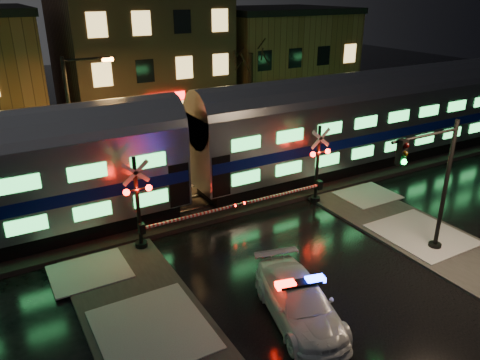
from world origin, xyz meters
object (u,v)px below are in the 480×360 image
at_px(police_car, 299,302).
at_px(streetlight, 76,121).
at_px(crossing_signal_right, 313,174).
at_px(crossing_signal_left, 147,211).
at_px(traffic_light, 432,189).

height_order(police_car, streetlight, streetlight).
height_order(police_car, crossing_signal_right, crossing_signal_right).
xyz_separation_m(crossing_signal_right, streetlight, (-10.11, 6.69, 2.61)).
bearing_deg(police_car, crossing_signal_left, 125.10).
relative_size(crossing_signal_right, streetlight, 0.79).
xyz_separation_m(crossing_signal_left, streetlight, (-1.21, 6.69, 2.59)).
xyz_separation_m(police_car, crossing_signal_right, (6.08, 7.16, 1.03)).
distance_m(police_car, crossing_signal_right, 9.45).
height_order(crossing_signal_left, streetlight, streetlight).
relative_size(crossing_signal_left, streetlight, 0.80).
xyz_separation_m(crossing_signal_right, crossing_signal_left, (-8.90, 0.00, 0.02)).
bearing_deg(crossing_signal_left, crossing_signal_right, -0.00).
xyz_separation_m(crossing_signal_left, traffic_light, (9.87, -6.39, 1.34)).
bearing_deg(crossing_signal_left, traffic_light, -32.94).
bearing_deg(streetlight, traffic_light, -49.75).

